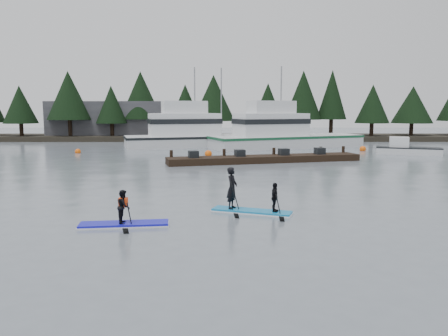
{
  "coord_description": "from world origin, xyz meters",
  "views": [
    {
      "loc": [
        -0.09,
        -15.26,
        3.97
      ],
      "look_at": [
        0.0,
        6.0,
        1.1
      ],
      "focal_mm": 35.0,
      "sensor_mm": 36.0,
      "label": 1
    }
  ],
  "objects_px": {
    "fishing_boat_large": "(198,140)",
    "paddleboard_duo": "(248,197)",
    "floating_dock": "(265,159)",
    "fishing_boat_medium": "(283,141)",
    "paddleboard_solo": "(124,214)"
  },
  "relations": [
    {
      "from": "fishing_boat_medium",
      "to": "paddleboard_solo",
      "type": "relative_size",
      "value": 5.41
    },
    {
      "from": "fishing_boat_medium",
      "to": "floating_dock",
      "type": "bearing_deg",
      "value": -125.69
    },
    {
      "from": "paddleboard_solo",
      "to": "fishing_boat_large",
      "type": "bearing_deg",
      "value": 82.23
    },
    {
      "from": "paddleboard_solo",
      "to": "fishing_boat_medium",
      "type": "bearing_deg",
      "value": 66.07
    },
    {
      "from": "fishing_boat_large",
      "to": "paddleboard_duo",
      "type": "xyz_separation_m",
      "value": [
        3.6,
        -30.29,
        -0.09
      ]
    },
    {
      "from": "fishing_boat_large",
      "to": "floating_dock",
      "type": "xyz_separation_m",
      "value": [
        5.86,
        -14.09,
        -0.45
      ]
    },
    {
      "from": "paddleboard_duo",
      "to": "paddleboard_solo",
      "type": "bearing_deg",
      "value": -136.13
    },
    {
      "from": "fishing_boat_medium",
      "to": "floating_dock",
      "type": "distance_m",
      "value": 13.02
    },
    {
      "from": "floating_dock",
      "to": "fishing_boat_medium",
      "type": "bearing_deg",
      "value": 61.99
    },
    {
      "from": "paddleboard_duo",
      "to": "fishing_boat_large",
      "type": "bearing_deg",
      "value": 116.54
    },
    {
      "from": "fishing_boat_large",
      "to": "paddleboard_duo",
      "type": "bearing_deg",
      "value": -99.12
    },
    {
      "from": "fishing_boat_medium",
      "to": "paddleboard_duo",
      "type": "xyz_separation_m",
      "value": [
        -5.36,
        -28.84,
        -0.08
      ]
    },
    {
      "from": "fishing_boat_medium",
      "to": "paddleboard_duo",
      "type": "distance_m",
      "value": 29.33
    },
    {
      "from": "floating_dock",
      "to": "paddleboard_duo",
      "type": "relative_size",
      "value": 4.74
    },
    {
      "from": "fishing_boat_medium",
      "to": "paddleboard_duo",
      "type": "height_order",
      "value": "fishing_boat_medium"
    }
  ]
}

